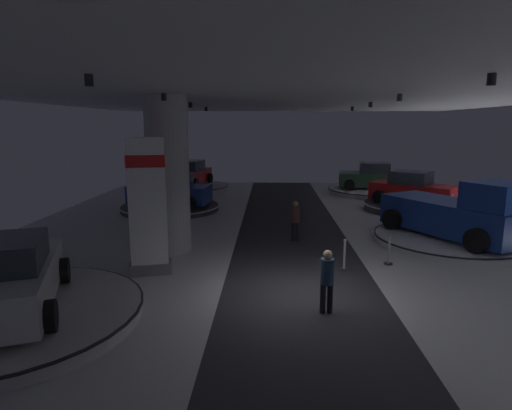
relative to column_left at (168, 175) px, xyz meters
The scene contains 20 objects.
ground 6.56m from the column_left, 40.86° to the right, with size 24.00×44.00×0.06m.
ceiling_with_spotlights 6.57m from the column_left, 40.86° to the right, with size 24.00×44.00×0.39m.
column_left is the anchor object (origin of this frame).
brand_sign_pylon 2.44m from the column_left, 91.36° to the right, with size 1.38×0.92×4.15m.
display_platform_far_left 7.81m from the column_left, 103.53° to the left, with size 5.25×5.25×0.28m.
display_car_far_left 7.55m from the column_left, 103.30° to the left, with size 4.41×2.68×1.71m.
display_platform_deep_left 14.32m from the column_left, 98.05° to the left, with size 5.34×5.34×0.37m.
display_car_deep_left 14.21m from the column_left, 98.01° to the left, with size 2.86×4.47×1.71m.
display_platform_far_right 13.68m from the column_left, 33.94° to the left, with size 5.01×5.01×0.38m.
display_car_far_right 13.53m from the column_left, 34.07° to the left, with size 4.41×4.02×1.71m.
display_platform_deep_right 16.85m from the column_left, 51.75° to the left, with size 5.61×5.61×0.34m.
display_car_deep_right 16.75m from the column_left, 51.66° to the left, with size 4.45×2.79×1.71m.
display_platform_near_left 6.74m from the column_left, 111.43° to the right, with size 5.83×5.83×0.34m.
display_car_near_left 6.47m from the column_left, 111.24° to the right, with size 3.34×4.57×1.71m.
display_platform_mid_right 10.99m from the column_left, ahead, with size 5.68×5.68×0.26m.
pickup_truck_mid_right 10.92m from the column_left, ahead, with size 4.59×5.63×2.30m.
visitor_walking_near 7.30m from the column_left, 45.04° to the right, with size 0.32×0.32×1.59m.
visitor_walking_far 5.16m from the column_left, 17.15° to the left, with size 0.32×0.32×1.59m.
stanchion_a 7.98m from the column_left, ahead, with size 0.28×0.28×1.01m.
stanchion_b 6.69m from the column_left, 17.50° to the right, with size 0.28×0.28×1.01m.
Camera 1 is at (-0.88, -10.63, 4.51)m, focal length 29.26 mm.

